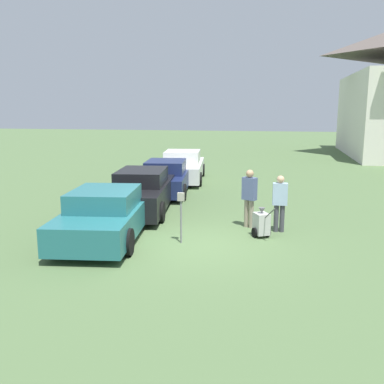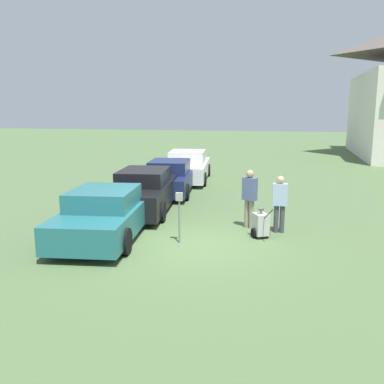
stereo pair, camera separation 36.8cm
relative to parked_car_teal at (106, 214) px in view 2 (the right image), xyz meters
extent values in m
plane|color=#4C663D|center=(2.54, -0.17, -0.65)|extent=(120.00, 120.00, 0.00)
cube|color=#23666B|center=(-0.01, 0.04, -0.11)|extent=(2.50, 5.07, 0.70)
cube|color=#23666B|center=(0.02, -0.15, 0.49)|extent=(1.91, 2.24, 0.51)
cylinder|color=black|center=(-1.12, 1.42, -0.31)|extent=(0.27, 0.70, 0.68)
cylinder|color=black|center=(0.72, 1.66, -0.31)|extent=(0.27, 0.70, 0.68)
cylinder|color=black|center=(-0.73, -1.58, -0.31)|extent=(0.27, 0.70, 0.68)
cylinder|color=black|center=(1.11, -1.34, -0.31)|extent=(0.27, 0.70, 0.68)
cube|color=black|center=(-0.01, 3.36, -0.07)|extent=(2.43, 5.44, 0.80)
cube|color=black|center=(0.02, 3.15, 0.58)|extent=(1.83, 2.39, 0.50)
cylinder|color=black|center=(-1.08, 4.87, -0.32)|extent=(0.26, 0.68, 0.67)
cylinder|color=black|center=(0.65, 5.09, -0.32)|extent=(0.26, 0.68, 0.67)
cylinder|color=black|center=(-0.66, 1.63, -0.32)|extent=(0.26, 0.68, 0.67)
cylinder|color=black|center=(1.07, 1.85, -0.32)|extent=(0.26, 0.68, 0.67)
cube|color=#19234C|center=(-0.01, 6.60, -0.11)|extent=(2.37, 4.98, 0.71)
cube|color=#19234C|center=(0.02, 6.41, 0.50)|extent=(1.81, 2.20, 0.52)
cylinder|color=black|center=(-1.06, 7.96, -0.32)|extent=(0.26, 0.68, 0.66)
cylinder|color=black|center=(0.67, 8.19, -0.32)|extent=(0.26, 0.68, 0.66)
cylinder|color=black|center=(-0.68, 5.02, -0.32)|extent=(0.26, 0.68, 0.66)
cylinder|color=black|center=(1.05, 5.24, -0.32)|extent=(0.26, 0.68, 0.66)
cube|color=silver|center=(-0.01, 9.85, -0.10)|extent=(2.51, 5.12, 0.74)
cube|color=silver|center=(0.02, 9.66, 0.57)|extent=(1.92, 2.26, 0.60)
cylinder|color=black|center=(-1.12, 11.25, -0.32)|extent=(0.26, 0.67, 0.66)
cylinder|color=black|center=(0.72, 11.48, -0.32)|extent=(0.26, 0.67, 0.66)
cylinder|color=black|center=(-0.73, 8.22, -0.32)|extent=(0.26, 0.67, 0.66)
cylinder|color=black|center=(1.11, 8.46, -0.32)|extent=(0.26, 0.67, 0.66)
cylinder|color=slate|center=(2.15, -0.11, -0.07)|extent=(0.05, 0.05, 1.16)
cube|color=gray|center=(2.15, -0.11, 0.61)|extent=(0.18, 0.09, 0.22)
cylinder|color=gray|center=(3.91, 1.76, -0.22)|extent=(0.14, 0.14, 0.86)
cylinder|color=gray|center=(3.76, 1.83, -0.22)|extent=(0.14, 0.14, 0.86)
cube|color=#4C597F|center=(3.83, 1.80, 0.55)|extent=(0.47, 0.39, 0.68)
sphere|color=tan|center=(3.83, 1.80, 1.00)|extent=(0.23, 0.23, 0.23)
cylinder|color=#3F3F47|center=(4.82, 1.50, -0.25)|extent=(0.14, 0.14, 0.81)
cylinder|color=#3F3F47|center=(4.65, 1.49, -0.25)|extent=(0.14, 0.14, 0.81)
cube|color=#99B2CC|center=(4.73, 1.50, 0.48)|extent=(0.43, 0.24, 0.64)
sphere|color=tan|center=(4.73, 1.50, 0.91)|extent=(0.22, 0.22, 0.22)
cube|color=#B2B2AD|center=(4.24, 0.87, -0.27)|extent=(0.53, 0.56, 0.60)
cone|color=#59595B|center=(4.24, 0.87, 0.11)|extent=(0.18, 0.18, 0.16)
cylinder|color=#4C4C4C|center=(4.47, 0.45, 0.13)|extent=(0.31, 0.53, 0.43)
cylinder|color=black|center=(4.06, 0.77, -0.51)|extent=(0.18, 0.27, 0.28)
cylinder|color=black|center=(4.43, 0.97, -0.51)|extent=(0.18, 0.27, 0.28)
camera|label=1|loc=(4.61, -10.88, 2.90)|focal=40.00mm
camera|label=2|loc=(4.97, -10.81, 2.90)|focal=40.00mm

